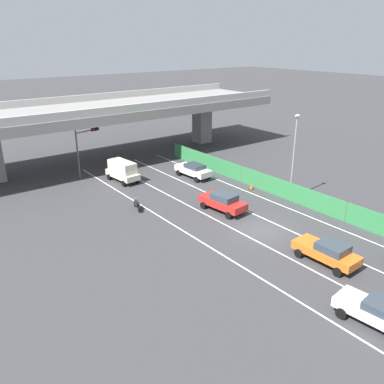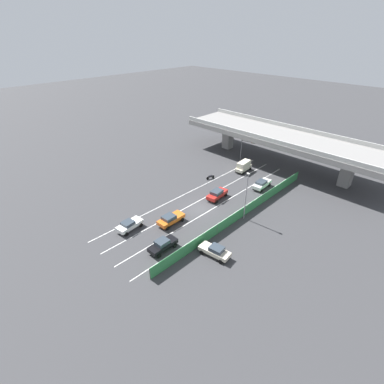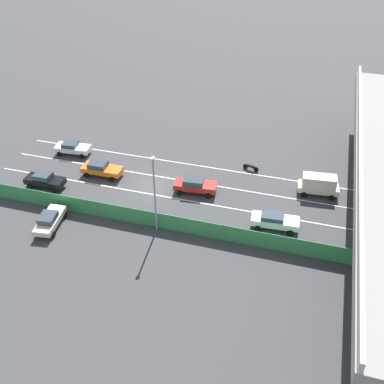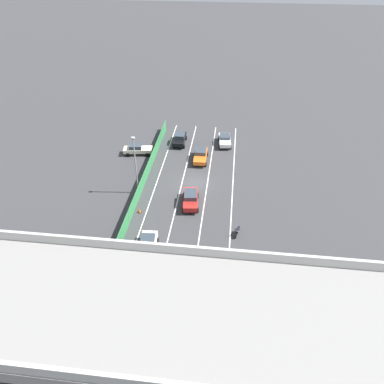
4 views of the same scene
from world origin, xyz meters
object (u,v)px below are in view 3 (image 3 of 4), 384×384
at_px(car_sedan_white, 72,148).
at_px(car_sedan_black, 45,180).
at_px(car_van_cream, 319,184).
at_px(parked_sedan_cream, 50,220).
at_px(car_hatchback_white, 274,220).
at_px(traffic_light, 361,157).
at_px(motorcycle, 251,167).
at_px(street_lamp, 154,189).
at_px(car_sedan_red, 195,185).
at_px(traffic_cone, 201,228).
at_px(car_taxi_orange, 101,168).

relative_size(car_sedan_white, car_sedan_black, 1.01).
xyz_separation_m(car_van_cream, parked_sedan_cream, (13.14, -24.73, -0.39)).
xyz_separation_m(car_hatchback_white, traffic_light, (-9.45, 7.53, 2.98)).
relative_size(car_sedan_white, parked_sedan_cream, 0.95).
bearing_deg(car_sedan_white, parked_sedan_cream, 19.66).
height_order(motorcycle, street_lamp, street_lamp).
distance_m(car_van_cream, traffic_light, 5.25).
relative_size(car_sedan_black, parked_sedan_cream, 0.95).
height_order(car_sedan_red, parked_sedan_cream, car_sedan_red).
relative_size(parked_sedan_cream, traffic_cone, 7.32).
bearing_deg(car_van_cream, car_sedan_white, -90.37).
height_order(car_taxi_orange, motorcycle, car_taxi_orange).
bearing_deg(car_hatchback_white, motorcycle, -157.16).
bearing_deg(car_hatchback_white, car_sedan_black, -89.78).
bearing_deg(parked_sedan_cream, traffic_cone, 104.26).
height_order(motorcycle, parked_sedan_cream, parked_sedan_cream).
relative_size(car_hatchback_white, traffic_light, 0.86).
distance_m(car_sedan_red, car_sedan_black, 16.54).
relative_size(motorcycle, traffic_cone, 3.02).
bearing_deg(traffic_light, car_sedan_red, -70.72).
distance_m(car_hatchback_white, motorcycle, 10.53).
bearing_deg(motorcycle, car_van_cream, 70.88).
bearing_deg(street_lamp, car_sedan_red, 166.41).
relative_size(car_sedan_red, car_sedan_white, 1.07).
bearing_deg(car_van_cream, car_hatchback_white, -27.81).
bearing_deg(car_taxi_orange, car_van_cream, 97.59).
bearing_deg(car_van_cream, street_lamp, -53.86).
relative_size(car_sedan_white, motorcycle, 2.31).
distance_m(car_sedan_red, car_taxi_orange, 11.19).
bearing_deg(traffic_cone, parked_sedan_cream, -75.74).
bearing_deg(motorcycle, car_taxi_orange, -70.04).
height_order(car_hatchback_white, traffic_cone, car_hatchback_white).
bearing_deg(car_sedan_white, car_van_cream, 89.63).
relative_size(car_van_cream, parked_sedan_cream, 0.96).
bearing_deg(street_lamp, traffic_light, 125.42).
xyz_separation_m(car_taxi_orange, street_lamp, (7.44, 9.43, 4.05)).
bearing_deg(car_sedan_white, car_sedan_black, 4.39).
height_order(car_sedan_white, street_lamp, street_lamp).
height_order(car_van_cream, car_sedan_white, car_van_cream).
bearing_deg(car_sedan_red, street_lamp, -13.59).
xyz_separation_m(car_sedan_red, parked_sedan_cream, (9.76, -11.91, -0.05)).
relative_size(car_sedan_red, car_sedan_black, 1.08).
xyz_separation_m(car_sedan_red, car_hatchback_white, (3.62, 9.13, -0.03)).
xyz_separation_m(car_sedan_red, car_taxi_orange, (-0.17, -11.18, -0.04)).
bearing_deg(car_sedan_black, car_hatchback_white, 90.22).
relative_size(car_hatchback_white, car_sedan_black, 1.07).
height_order(car_van_cream, car_sedan_red, car_van_cream).
height_order(car_sedan_white, car_hatchback_white, car_hatchback_white).
bearing_deg(motorcycle, parked_sedan_cream, -46.97).
bearing_deg(street_lamp, car_sedan_white, -125.99).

